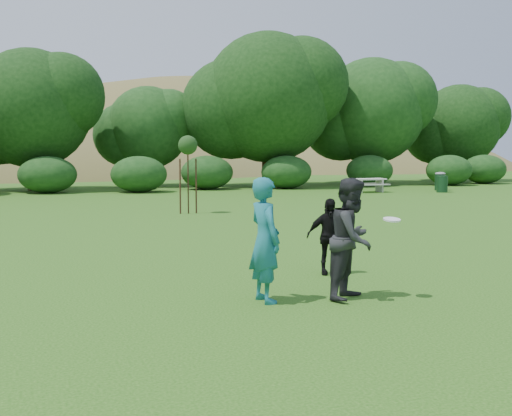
{
  "coord_description": "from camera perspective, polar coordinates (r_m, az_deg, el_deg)",
  "views": [
    {
      "loc": [
        -4.69,
        -9.74,
        2.35
      ],
      "look_at": [
        0.0,
        3.0,
        1.1
      ],
      "focal_mm": 45.0,
      "sensor_mm": 36.0,
      "label": 1
    }
  ],
  "objects": [
    {
      "name": "player_teal",
      "position": [
        9.83,
        0.81,
        -2.85
      ],
      "size": [
        0.53,
        0.75,
        1.92
      ],
      "primitive_type": "imported",
      "rotation": [
        0.0,
        0.0,
        1.67
      ],
      "color": "#1A6978",
      "rests_on": "ground"
    },
    {
      "name": "frisbee",
      "position": [
        10.18,
        11.99,
        -1.01
      ],
      "size": [
        0.27,
        0.27,
        0.06
      ],
      "color": "white",
      "rests_on": "ground"
    },
    {
      "name": "player_black",
      "position": [
        12.11,
        6.49,
        -2.52
      ],
      "size": [
        0.9,
        0.57,
        1.43
      ],
      "primitive_type": "imported",
      "rotation": [
        0.0,
        0.0,
        -0.28
      ],
      "color": "black",
      "rests_on": "ground"
    },
    {
      "name": "ground",
      "position": [
        11.06,
        5.41,
        -7.02
      ],
      "size": [
        120.0,
        120.0,
        0.0
      ],
      "primitive_type": "plane",
      "color": "#19470C",
      "rests_on": "ground"
    },
    {
      "name": "picnic_table",
      "position": [
        35.58,
        10.03,
        2.22
      ],
      "size": [
        1.8,
        1.48,
        0.76
      ],
      "color": "silver",
      "rests_on": "ground"
    },
    {
      "name": "tree_row",
      "position": [
        39.32,
        -8.64,
        8.87
      ],
      "size": [
        53.92,
        10.38,
        9.62
      ],
      "color": "#3A2616",
      "rests_on": "ground"
    },
    {
      "name": "trash_can_lidded",
      "position": [
        38.2,
        16.05,
        2.33
      ],
      "size": [
        0.6,
        0.6,
        1.05
      ],
      "color": "#13351D",
      "rests_on": "ground"
    },
    {
      "name": "sapling",
      "position": [
        23.49,
        -6.08,
        5.39
      ],
      "size": [
        0.7,
        0.7,
        2.85
      ],
      "color": "#372115",
      "rests_on": "ground"
    },
    {
      "name": "player_grey",
      "position": [
        10.16,
        8.56,
        -2.7
      ],
      "size": [
        1.17,
        1.15,
        1.9
      ],
      "primitive_type": "imported",
      "rotation": [
        0.0,
        0.0,
        0.69
      ],
      "color": "#262729",
      "rests_on": "ground"
    },
    {
      "name": "hillside",
      "position": [
        79.6,
        -16.96,
        -5.35
      ],
      "size": [
        150.0,
        72.0,
        52.0
      ],
      "color": "olive",
      "rests_on": "ground"
    },
    {
      "name": "trash_can_near",
      "position": [
        36.46,
        16.22,
        2.06
      ],
      "size": [
        0.6,
        0.6,
        0.9
      ],
      "primitive_type": "cylinder",
      "color": "#13361B",
      "rests_on": "ground"
    }
  ]
}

